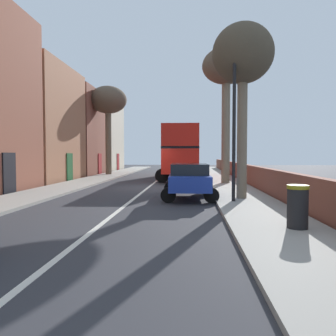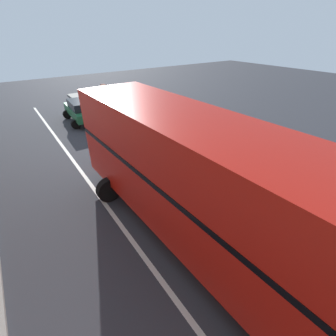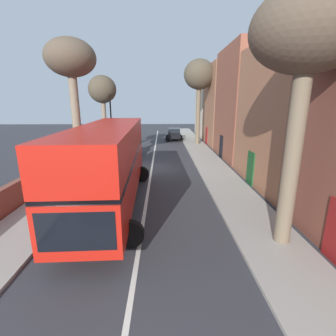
{
  "view_description": "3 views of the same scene",
  "coord_description": "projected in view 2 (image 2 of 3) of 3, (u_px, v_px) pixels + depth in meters",
  "views": [
    {
      "loc": [
        2.56,
        -19.33,
        2.01
      ],
      "look_at": [
        0.93,
        3.84,
        1.02
      ],
      "focal_mm": 34.23,
      "sensor_mm": 36.0,
      "label": 1
    },
    {
      "loc": [
        -2.15,
        3.38,
        6.0
      ],
      "look_at": [
        2.15,
        9.5,
        1.56
      ],
      "focal_mm": 25.11,
      "sensor_mm": 36.0,
      "label": 2
    },
    {
      "loc": [
        -0.88,
        18.86,
        5.09
      ],
      "look_at": [
        -1.19,
        5.19,
        1.41
      ],
      "focal_mm": 26.06,
      "sensor_mm": 36.0,
      "label": 3
    }
  ],
  "objects": [
    {
      "name": "double_decker_bus",
      "position": [
        203.0,
        183.0,
        6.42
      ],
      "size": [
        3.81,
        11.32,
        4.06
      ],
      "color": "red",
      "rests_on": "ground"
    },
    {
      "name": "parked_car_green_right_0",
      "position": [
        82.0,
        109.0,
        17.24
      ],
      "size": [
        2.54,
        4.23,
        1.58
      ],
      "color": "#1E6038",
      "rests_on": "ground"
    }
  ]
}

